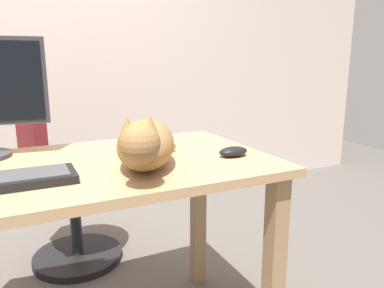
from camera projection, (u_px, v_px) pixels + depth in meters
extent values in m
cube|color=beige|center=(23.00, 28.00, 2.42)|extent=(6.00, 0.04, 2.60)
cube|color=tan|center=(58.00, 172.00, 1.18)|extent=(1.43, 0.70, 0.03)
cube|color=#977752|center=(274.00, 274.00, 1.29)|extent=(0.06, 0.06, 0.73)
cube|color=#977752|center=(198.00, 213.00, 1.80)|extent=(0.06, 0.06, 0.73)
cylinder|color=black|center=(78.00, 256.00, 2.07)|extent=(0.48, 0.48, 0.04)
cylinder|color=black|center=(75.00, 218.00, 2.02)|extent=(0.06, 0.06, 0.50)
cylinder|color=maroon|center=(72.00, 169.00, 1.96)|extent=(0.44, 0.44, 0.06)
cube|color=maroon|center=(30.00, 131.00, 1.80)|extent=(0.13, 0.36, 0.40)
ellipsoid|color=olive|center=(146.00, 144.00, 1.17)|extent=(0.31, 0.40, 0.15)
sphere|color=olive|center=(140.00, 143.00, 0.96)|extent=(0.11, 0.11, 0.11)
cone|color=olive|center=(151.00, 124.00, 0.95)|extent=(0.04, 0.04, 0.04)
cone|color=olive|center=(127.00, 124.00, 0.94)|extent=(0.04, 0.04, 0.04)
cylinder|color=olive|center=(161.00, 143.00, 1.44)|extent=(0.05, 0.18, 0.03)
ellipsoid|color=black|center=(233.00, 152.00, 1.31)|extent=(0.11, 0.06, 0.04)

